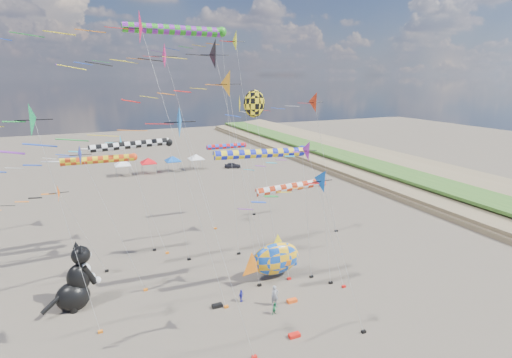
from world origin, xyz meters
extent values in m
plane|color=#50463A|center=(0.00, 0.00, 0.00)|extent=(260.00, 260.00, 0.00)
cone|color=#F35C0A|center=(-14.52, 18.74, 9.08)|extent=(1.77, 1.89, 1.95)
cylinder|color=#B2B2B2|center=(-13.19, 18.74, 4.54)|extent=(2.68, 0.02, 9.09)
cube|color=black|center=(-11.86, 18.74, 0.10)|extent=(0.36, 0.24, 0.20)
cone|color=#118845|center=(-14.67, 8.30, 16.77)|extent=(2.30, 2.46, 2.54)
cylinder|color=#B2B2B2|center=(-13.85, 8.30, 8.39)|extent=(1.66, 0.02, 16.77)
cube|color=black|center=(-13.03, 8.30, 0.10)|extent=(0.36, 0.24, 0.20)
cone|color=#F5FF19|center=(3.16, 17.12, 22.90)|extent=(2.10, 2.25, 2.32)
cylinder|color=#B2B2B2|center=(4.18, 17.12, 11.45)|extent=(2.06, 0.02, 22.90)
cube|color=black|center=(5.20, 17.12, 0.10)|extent=(0.36, 0.24, 0.20)
cone|color=blue|center=(2.96, 0.02, 12.67)|extent=(1.64, 1.76, 1.81)
cylinder|color=#B2B2B2|center=(4.41, 0.02, 6.33)|extent=(2.93, 0.02, 12.67)
cube|color=black|center=(5.86, 0.02, 0.10)|extent=(0.36, 0.24, 0.20)
cone|color=#FB1B71|center=(-1.33, 25.50, 21.68)|extent=(2.94, 3.15, 3.25)
cylinder|color=#B2B2B2|center=(0.34, 25.50, 10.84)|extent=(3.35, 0.02, 21.68)
cube|color=black|center=(2.00, 25.50, 0.10)|extent=(0.36, 0.24, 0.20)
cone|color=red|center=(12.14, 18.38, 16.60)|extent=(2.38, 2.55, 2.62)
cylinder|color=#B2B2B2|center=(14.08, 18.38, 8.30)|extent=(3.91, 0.02, 16.61)
cube|color=black|center=(16.02, 18.38, 0.10)|extent=(0.36, 0.24, 0.20)
cone|color=#CD0F40|center=(-6.75, 7.63, 22.76)|extent=(2.40, 2.56, 2.64)
cylinder|color=#B2B2B2|center=(-4.79, 7.63, 11.38)|extent=(3.96, 0.02, 22.76)
cube|color=black|center=(-2.82, 7.63, 0.10)|extent=(0.36, 0.24, 0.20)
cone|color=#FFA11D|center=(-0.37, 9.82, 18.89)|extent=(2.29, 2.45, 2.53)
cylinder|color=#B2B2B2|center=(0.47, 9.82, 9.44)|extent=(1.72, 0.02, 18.89)
cube|color=black|center=(1.32, 9.82, 0.10)|extent=(0.36, 0.24, 0.20)
cone|color=#1527BE|center=(-12.24, 13.34, 13.25)|extent=(1.79, 1.92, 1.98)
cylinder|color=#B2B2B2|center=(-10.51, 13.34, 6.63)|extent=(3.47, 0.02, 13.26)
cube|color=black|center=(-8.79, 13.34, 0.10)|extent=(0.36, 0.24, 0.20)
cone|color=black|center=(0.05, 14.97, 21.38)|extent=(2.84, 3.04, 3.14)
cylinder|color=#B2B2B2|center=(2.04, 14.97, 10.69)|extent=(4.00, 0.02, 21.39)
cube|color=black|center=(4.03, 14.97, 0.10)|extent=(0.36, 0.24, 0.20)
cone|color=#109FDE|center=(-7.77, 20.55, 12.95)|extent=(1.64, 1.75, 1.81)
cylinder|color=#B2B2B2|center=(-6.54, 20.55, 6.47)|extent=(2.48, 0.02, 12.95)
cube|color=black|center=(-5.31, 20.55, 0.10)|extent=(0.36, 0.24, 0.20)
cone|color=purple|center=(5.37, 6.37, 13.36)|extent=(1.83, 1.96, 2.02)
cylinder|color=#B2B2B2|center=(6.97, 6.37, 6.68)|extent=(3.21, 0.02, 13.36)
cube|color=black|center=(8.56, 6.37, 0.10)|extent=(0.36, 0.24, 0.20)
cone|color=blue|center=(-5.43, 0.80, 16.90)|extent=(1.98, 2.12, 2.18)
cylinder|color=#B2B2B2|center=(-4.28, 0.80, 8.45)|extent=(2.32, 0.02, 16.90)
cube|color=black|center=(-3.13, 0.80, 0.10)|extent=(0.36, 0.24, 0.20)
cylinder|color=black|center=(-8.69, 17.98, 13.06)|extent=(7.48, 0.72, 0.72)
sphere|color=black|center=(-4.94, 17.98, 13.06)|extent=(0.76, 0.76, 0.76)
cylinder|color=#B2B2B2|center=(-4.19, 17.98, 6.53)|extent=(1.52, 0.02, 13.06)
cube|color=black|center=(-3.44, 17.98, 0.10)|extent=(0.36, 0.24, 0.20)
cylinder|color=red|center=(4.70, 28.47, 10.33)|extent=(5.24, 0.67, 0.67)
sphere|color=red|center=(7.33, 28.47, 10.33)|extent=(0.70, 0.70, 0.70)
cylinder|color=#B2B2B2|center=(8.08, 28.47, 5.17)|extent=(1.52, 0.02, 10.33)
cube|color=black|center=(8.83, 28.47, 0.10)|extent=(0.36, 0.24, 0.20)
cylinder|color=red|center=(3.18, 7.48, 10.25)|extent=(6.28, 0.70, 0.70)
sphere|color=red|center=(6.32, 7.48, 10.25)|extent=(0.74, 0.74, 0.74)
cylinder|color=#B2B2B2|center=(7.07, 7.48, 5.12)|extent=(1.52, 0.02, 10.25)
cube|color=black|center=(7.82, 7.48, 0.10)|extent=(0.36, 0.24, 0.20)
cylinder|color=#121EB4|center=(1.12, 9.25, 13.03)|extent=(8.25, 0.77, 0.77)
sphere|color=#121EB4|center=(5.24, 9.25, 13.03)|extent=(0.81, 0.81, 0.81)
cylinder|color=#B2B2B2|center=(5.99, 9.25, 6.51)|extent=(1.52, 0.02, 13.03)
cube|color=black|center=(6.74, 9.25, 0.10)|extent=(0.36, 0.24, 0.20)
cylinder|color=#22921A|center=(-4.08, 17.13, 23.57)|extent=(9.24, 0.90, 0.90)
sphere|color=#22921A|center=(0.54, 17.13, 23.57)|extent=(0.94, 0.94, 0.94)
cylinder|color=#B2B2B2|center=(1.29, 17.13, 11.79)|extent=(1.52, 0.02, 23.57)
cube|color=black|center=(2.04, 17.13, 0.10)|extent=(0.36, 0.24, 0.20)
cylinder|color=red|center=(-11.54, 21.93, 11.11)|extent=(7.11, 0.79, 0.79)
sphere|color=red|center=(-7.99, 21.93, 11.11)|extent=(0.83, 0.83, 0.83)
cylinder|color=#B2B2B2|center=(-7.24, 21.93, 5.55)|extent=(1.52, 0.02, 11.11)
cube|color=black|center=(-6.49, 21.93, 0.10)|extent=(0.36, 0.24, 0.20)
ellipsoid|color=yellow|center=(2.76, 14.34, 16.88)|extent=(2.20, 0.40, 2.64)
cone|color=yellow|center=(1.26, 14.34, 16.88)|extent=(0.12, 1.80, 1.80)
cylinder|color=#B2B2B2|center=(3.76, 13.34, 8.44)|extent=(2.03, 2.03, 16.89)
cube|color=black|center=(4.76, 12.34, 0.10)|extent=(0.36, 0.24, 0.20)
ellipsoid|color=blue|center=(3.52, 10.79, 2.01)|extent=(5.31, 2.98, 3.33)
cone|color=orange|center=(0.63, 10.79, 2.01)|extent=(2.42, 0.63, 2.45)
cone|color=yellow|center=(3.74, 10.79, 3.68)|extent=(1.76, 0.47, 1.78)
cylinder|color=#B2B2B2|center=(4.68, 10.29, 0.73)|extent=(0.38, 1.04, 1.48)
cube|color=red|center=(4.52, 9.79, 0.10)|extent=(0.36, 0.24, 0.20)
imported|color=gray|center=(1.18, 6.28, 0.94)|extent=(0.71, 0.49, 1.88)
imported|color=#227845|center=(0.62, 5.07, 0.55)|extent=(0.62, 0.53, 1.09)
imported|color=#3031BA|center=(-1.27, 8.04, 0.57)|extent=(0.72, 0.58, 1.14)
cube|color=#F65114|center=(2.81, 6.10, 0.15)|extent=(0.90, 0.44, 0.30)
cube|color=red|center=(0.63, 1.73, 0.15)|extent=(0.90, 0.44, 0.30)
cube|color=blue|center=(6.30, 12.40, 0.15)|extent=(0.90, 0.44, 0.30)
cube|color=black|center=(-3.52, 8.02, 0.15)|extent=(0.90, 0.44, 0.30)
cube|color=white|center=(-6.00, 60.00, 2.25)|extent=(3.00, 3.00, 0.15)
pyramid|color=white|center=(-6.00, 60.00, 3.30)|extent=(4.20, 4.20, 1.00)
cylinder|color=#999999|center=(-7.30, 58.70, 1.10)|extent=(0.08, 0.08, 2.20)
cylinder|color=#999999|center=(-4.70, 58.70, 1.10)|extent=(0.08, 0.08, 2.20)
cylinder|color=#999999|center=(-7.30, 61.30, 1.10)|extent=(0.08, 0.08, 2.20)
cylinder|color=#999999|center=(-4.70, 61.30, 1.10)|extent=(0.08, 0.08, 2.20)
cube|color=red|center=(-1.00, 60.00, 2.25)|extent=(3.00, 3.00, 0.15)
pyramid|color=red|center=(-1.00, 60.00, 3.30)|extent=(4.20, 4.20, 1.00)
cylinder|color=#999999|center=(-2.30, 58.70, 1.10)|extent=(0.08, 0.08, 2.20)
cylinder|color=#999999|center=(0.30, 58.70, 1.10)|extent=(0.08, 0.08, 2.20)
cylinder|color=#999999|center=(-2.30, 61.30, 1.10)|extent=(0.08, 0.08, 2.20)
cylinder|color=#999999|center=(0.30, 61.30, 1.10)|extent=(0.08, 0.08, 2.20)
cube|color=blue|center=(4.00, 60.00, 2.25)|extent=(3.00, 3.00, 0.15)
pyramid|color=blue|center=(4.00, 60.00, 3.30)|extent=(4.20, 4.20, 1.00)
cylinder|color=#999999|center=(2.70, 58.70, 1.10)|extent=(0.08, 0.08, 2.20)
cylinder|color=#999999|center=(5.30, 58.70, 1.10)|extent=(0.08, 0.08, 2.20)
cylinder|color=#999999|center=(2.70, 61.30, 1.10)|extent=(0.08, 0.08, 2.20)
cylinder|color=#999999|center=(5.30, 61.30, 1.10)|extent=(0.08, 0.08, 2.20)
cube|color=white|center=(9.00, 60.00, 2.25)|extent=(3.00, 3.00, 0.15)
pyramid|color=white|center=(9.00, 60.00, 3.30)|extent=(4.20, 4.20, 1.00)
cylinder|color=#999999|center=(7.70, 58.70, 1.10)|extent=(0.08, 0.08, 2.20)
cylinder|color=#999999|center=(10.30, 58.70, 1.10)|extent=(0.08, 0.08, 2.20)
cylinder|color=#999999|center=(7.70, 61.30, 1.10)|extent=(0.08, 0.08, 2.20)
cylinder|color=#999999|center=(10.30, 61.30, 1.10)|extent=(0.08, 0.08, 2.20)
imported|color=#26262D|center=(16.51, 58.00, 0.60)|extent=(3.79, 2.43, 1.20)
camera|label=1|loc=(-12.78, -21.49, 19.54)|focal=28.00mm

